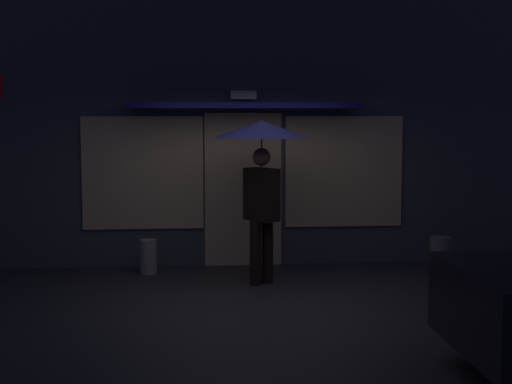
% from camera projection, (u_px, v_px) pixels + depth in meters
% --- Properties ---
extents(ground_plane, '(18.00, 18.00, 0.00)m').
position_uv_depth(ground_plane, '(257.00, 301.00, 9.07)').
color(ground_plane, '#2D2D33').
extents(building_facade, '(9.48, 1.00, 4.53)m').
position_uv_depth(building_facade, '(242.00, 110.00, 11.16)').
color(building_facade, '#4C4C56').
rests_on(building_facade, ground).
extents(person_with_umbrella, '(1.22, 1.22, 2.10)m').
position_uv_depth(person_with_umbrella, '(262.00, 152.00, 9.81)').
color(person_with_umbrella, black).
rests_on(person_with_umbrella, ground).
extents(sidewalk_bollard, '(0.23, 0.23, 0.47)m').
position_uv_depth(sidewalk_bollard, '(148.00, 257.00, 10.59)').
color(sidewalk_bollard, '#9E998E').
rests_on(sidewalk_bollard, ground).
extents(sidewalk_bollard_2, '(0.29, 0.29, 0.48)m').
position_uv_depth(sidewalk_bollard_2, '(440.00, 254.00, 10.76)').
color(sidewalk_bollard_2, slate).
rests_on(sidewalk_bollard_2, ground).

